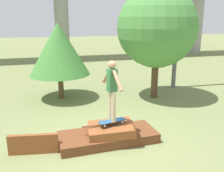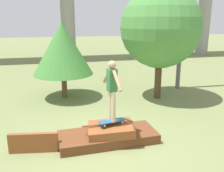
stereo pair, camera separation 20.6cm
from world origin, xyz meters
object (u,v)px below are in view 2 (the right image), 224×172
object	(u,v)px
skater	(112,87)
tree_behind_left	(161,28)
tree_behind_right	(62,49)
skateboard	(112,121)

from	to	relation	value
skater	tree_behind_left	world-z (taller)	tree_behind_left
skater	tree_behind_left	xyz separation A→B (m)	(2.78, 3.38, 1.33)
skater	tree_behind_right	bearing A→B (deg)	103.51
tree_behind_right	tree_behind_left	bearing A→B (deg)	-13.87
tree_behind_right	skateboard	bearing A→B (deg)	-76.49
skateboard	skater	world-z (taller)	skater
skateboard	tree_behind_left	world-z (taller)	tree_behind_left
skateboard	tree_behind_left	xyz separation A→B (m)	(2.78, 3.38, 2.28)
skater	tree_behind_right	world-z (taller)	tree_behind_right
skater	tree_behind_left	distance (m)	4.58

